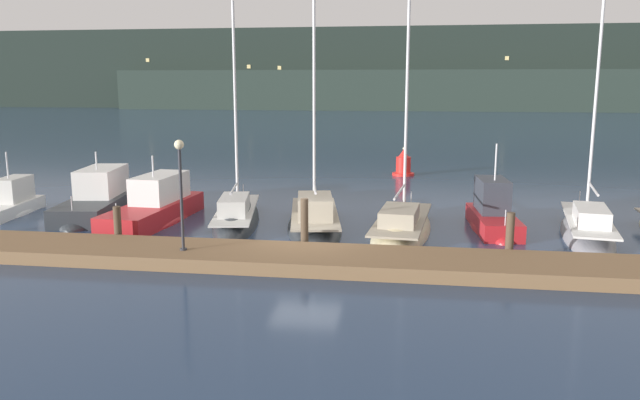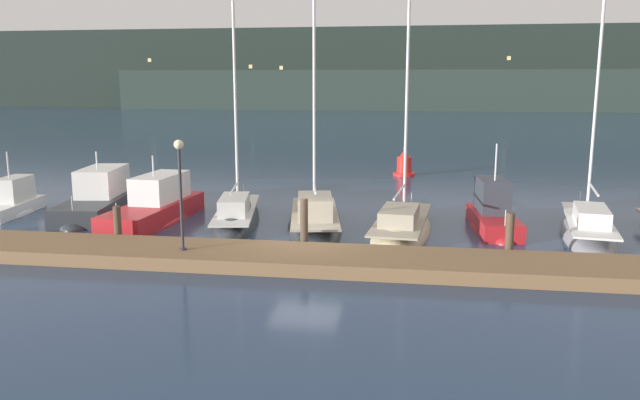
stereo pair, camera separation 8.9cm
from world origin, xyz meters
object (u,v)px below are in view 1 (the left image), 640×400
(motorboat_berth_3, at_px, (155,213))
(sailboat_berth_6, at_px, (402,230))
(sailboat_berth_8, at_px, (587,232))
(channel_buoy, at_px, (403,165))
(sailboat_berth_5, at_px, (315,224))
(dock_lamppost, at_px, (180,176))
(motorboat_berth_1, at_px, (11,208))
(sailboat_berth_4, at_px, (237,221))
(motorboat_berth_2, at_px, (99,206))
(motorboat_berth_7, at_px, (493,221))

(motorboat_berth_3, relative_size, sailboat_berth_6, 0.63)
(sailboat_berth_8, xyz_separation_m, channel_buoy, (-7.51, 15.40, 0.50))
(sailboat_berth_5, height_order, dock_lamppost, sailboat_berth_5)
(motorboat_berth_1, relative_size, sailboat_berth_4, 0.46)
(motorboat_berth_1, height_order, sailboat_berth_6, sailboat_berth_6)
(dock_lamppost, bearing_deg, sailboat_berth_5, 57.14)
(motorboat_berth_1, distance_m, sailboat_berth_4, 10.81)
(channel_buoy, height_order, dock_lamppost, dock_lamppost)
(sailboat_berth_5, bearing_deg, sailboat_berth_8, 1.56)
(motorboat_berth_1, height_order, motorboat_berth_2, motorboat_berth_1)
(sailboat_berth_4, height_order, dock_lamppost, sailboat_berth_4)
(sailboat_berth_6, bearing_deg, motorboat_berth_1, 176.97)
(sailboat_berth_4, bearing_deg, motorboat_berth_2, 172.08)
(sailboat_berth_4, bearing_deg, motorboat_berth_3, -176.43)
(motorboat_berth_1, height_order, sailboat_berth_8, sailboat_berth_8)
(sailboat_berth_6, height_order, sailboat_berth_8, sailboat_berth_8)
(sailboat_berth_4, height_order, sailboat_berth_6, sailboat_berth_6)
(dock_lamppost, bearing_deg, motorboat_berth_1, 149.50)
(motorboat_berth_2, relative_size, dock_lamppost, 2.00)
(motorboat_berth_1, xyz_separation_m, channel_buoy, (17.69, 14.97, 0.39))
(sailboat_berth_8, height_order, channel_buoy, sailboat_berth_8)
(motorboat_berth_1, distance_m, channel_buoy, 23.18)
(sailboat_berth_8, xyz_separation_m, dock_lamppost, (-14.50, -5.87, 2.79))
(sailboat_berth_5, xyz_separation_m, channel_buoy, (3.38, 15.70, 0.48))
(sailboat_berth_4, distance_m, motorboat_berth_7, 10.85)
(motorboat_berth_2, bearing_deg, dock_lamppost, -46.18)
(sailboat_berth_5, distance_m, sailboat_berth_8, 10.90)
(sailboat_berth_6, relative_size, channel_buoy, 6.39)
(sailboat_berth_6, distance_m, channel_buoy, 15.93)
(motorboat_berth_2, distance_m, sailboat_berth_4, 6.92)
(channel_buoy, bearing_deg, motorboat_berth_7, -74.97)
(sailboat_berth_5, bearing_deg, sailboat_berth_6, -3.45)
(sailboat_berth_5, bearing_deg, motorboat_berth_7, 7.71)
(motorboat_berth_2, relative_size, motorboat_berth_7, 1.41)
(motorboat_berth_3, xyz_separation_m, sailboat_berth_5, (7.12, -0.28, -0.20))
(motorboat_berth_2, distance_m, sailboat_berth_8, 21.28)
(motorboat_berth_7, bearing_deg, sailboat_berth_5, -172.29)
(motorboat_berth_7, distance_m, channel_buoy, 15.23)
(motorboat_berth_1, bearing_deg, channel_buoy, 40.23)
(sailboat_berth_5, relative_size, sailboat_berth_8, 0.97)
(motorboat_berth_3, bearing_deg, channel_buoy, 55.73)
(motorboat_berth_1, relative_size, sailboat_berth_6, 0.40)
(motorboat_berth_1, xyz_separation_m, sailboat_berth_6, (17.92, -0.95, -0.17))
(motorboat_berth_3, height_order, channel_buoy, motorboat_berth_3)
(motorboat_berth_1, bearing_deg, motorboat_berth_2, 10.47)
(sailboat_berth_6, bearing_deg, sailboat_berth_5, 176.55)
(motorboat_berth_3, xyz_separation_m, dock_lamppost, (3.52, -5.86, 2.57))
(sailboat_berth_4, relative_size, sailboat_berth_6, 0.87)
(dock_lamppost, bearing_deg, sailboat_berth_4, 89.09)
(sailboat_berth_6, height_order, motorboat_berth_7, sailboat_berth_6)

